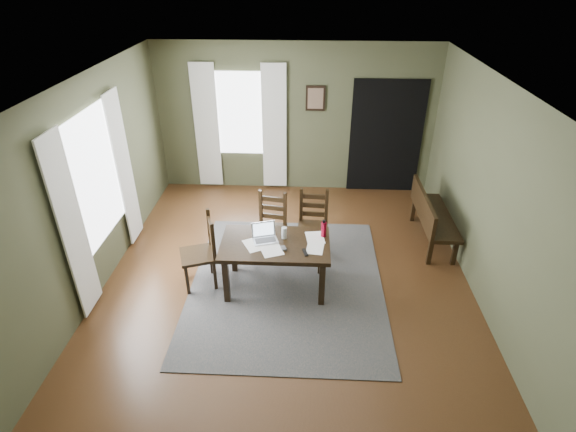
# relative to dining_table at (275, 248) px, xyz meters

# --- Properties ---
(ground) EXTENTS (5.00, 6.00, 0.01)m
(ground) POSITION_rel_dining_table_xyz_m (0.15, 0.07, -0.63)
(ground) COLOR #492C16
(room_shell) EXTENTS (5.02, 6.02, 2.71)m
(room_shell) POSITION_rel_dining_table_xyz_m (0.15, 0.07, 1.18)
(room_shell) COLOR #464A30
(room_shell) RESTS_ON ground
(rug) EXTENTS (2.60, 3.20, 0.01)m
(rug) POSITION_rel_dining_table_xyz_m (0.15, 0.07, -0.62)
(rug) COLOR #414141
(rug) RESTS_ON ground
(dining_table) EXTENTS (1.41, 0.85, 0.70)m
(dining_table) POSITION_rel_dining_table_xyz_m (0.00, 0.00, 0.00)
(dining_table) COLOR black
(dining_table) RESTS_ON rug
(chair_end) EXTENTS (0.57, 0.57, 1.03)m
(chair_end) POSITION_rel_dining_table_xyz_m (-0.98, 0.04, -0.12)
(chair_end) COLOR black
(chair_end) RESTS_ON rug
(chair_back_left) EXTENTS (0.50, 0.50, 0.98)m
(chair_back_left) POSITION_rel_dining_table_xyz_m (-0.13, 0.76, -0.14)
(chair_back_left) COLOR black
(chair_back_left) RESTS_ON rug
(chair_back_right) EXTENTS (0.46, 0.47, 1.00)m
(chair_back_right) POSITION_rel_dining_table_xyz_m (0.49, 0.84, -0.14)
(chair_back_right) COLOR black
(chair_back_right) RESTS_ON rug
(bench) EXTENTS (0.47, 1.45, 0.82)m
(bench) POSITION_rel_dining_table_xyz_m (2.29, 1.26, -0.14)
(bench) COLOR black
(bench) RESTS_ON ground
(laptop) EXTENTS (0.37, 0.32, 0.21)m
(laptop) POSITION_rel_dining_table_xyz_m (-0.15, 0.09, 0.14)
(laptop) COLOR #B7B7BC
(laptop) RESTS_ON dining_table
(computer_mouse) EXTENTS (0.08, 0.10, 0.03)m
(computer_mouse) POSITION_rel_dining_table_xyz_m (0.12, -0.15, 0.10)
(computer_mouse) COLOR #3F3F42
(computer_mouse) RESTS_ON dining_table
(tv_remote) EXTENTS (0.08, 0.16, 0.02)m
(tv_remote) POSITION_rel_dining_table_xyz_m (0.39, -0.21, 0.10)
(tv_remote) COLOR black
(tv_remote) RESTS_ON dining_table
(drinking_glass) EXTENTS (0.08, 0.08, 0.16)m
(drinking_glass) POSITION_rel_dining_table_xyz_m (0.11, 0.12, 0.17)
(drinking_glass) COLOR silver
(drinking_glass) RESTS_ON dining_table
(water_bottle) EXTENTS (0.07, 0.07, 0.24)m
(water_bottle) POSITION_rel_dining_table_xyz_m (0.62, 0.19, 0.20)
(water_bottle) COLOR #B00D2D
(water_bottle) RESTS_ON dining_table
(paper_a) EXTENTS (0.36, 0.39, 0.00)m
(paper_a) POSITION_rel_dining_table_xyz_m (-0.26, -0.06, 0.09)
(paper_a) COLOR white
(paper_a) RESTS_ON dining_table
(paper_b) EXTENTS (0.24, 0.30, 0.00)m
(paper_b) POSITION_rel_dining_table_xyz_m (0.51, -0.11, 0.09)
(paper_b) COLOR white
(paper_b) RESTS_ON dining_table
(paper_d) EXTENTS (0.27, 0.33, 0.00)m
(paper_d) POSITION_rel_dining_table_xyz_m (0.51, 0.15, 0.09)
(paper_d) COLOR white
(paper_d) RESTS_ON dining_table
(paper_e) EXTENTS (0.36, 0.40, 0.00)m
(paper_e) POSITION_rel_dining_table_xyz_m (-0.04, -0.15, 0.09)
(paper_e) COLOR white
(paper_e) RESTS_ON dining_table
(window_left) EXTENTS (0.01, 1.30, 1.70)m
(window_left) POSITION_rel_dining_table_xyz_m (-2.32, 0.27, 0.82)
(window_left) COLOR white
(window_left) RESTS_ON ground
(window_back) EXTENTS (1.00, 0.01, 1.50)m
(window_back) POSITION_rel_dining_table_xyz_m (-0.85, 3.04, 0.82)
(window_back) COLOR white
(window_back) RESTS_ON ground
(curtain_left_near) EXTENTS (0.03, 0.48, 2.30)m
(curtain_left_near) POSITION_rel_dining_table_xyz_m (-2.29, -0.55, 0.57)
(curtain_left_near) COLOR silver
(curtain_left_near) RESTS_ON ground
(curtain_left_far) EXTENTS (0.03, 0.48, 2.30)m
(curtain_left_far) POSITION_rel_dining_table_xyz_m (-2.29, 1.09, 0.57)
(curtain_left_far) COLOR silver
(curtain_left_far) RESTS_ON ground
(curtain_back_left) EXTENTS (0.44, 0.03, 2.30)m
(curtain_back_left) POSITION_rel_dining_table_xyz_m (-1.47, 3.01, 0.57)
(curtain_back_left) COLOR silver
(curtain_back_left) RESTS_ON ground
(curtain_back_right) EXTENTS (0.44, 0.03, 2.30)m
(curtain_back_right) POSITION_rel_dining_table_xyz_m (-0.23, 3.01, 0.57)
(curtain_back_right) COLOR silver
(curtain_back_right) RESTS_ON ground
(framed_picture) EXTENTS (0.34, 0.03, 0.44)m
(framed_picture) POSITION_rel_dining_table_xyz_m (0.50, 3.04, 1.12)
(framed_picture) COLOR black
(framed_picture) RESTS_ON ground
(doorway_back) EXTENTS (1.30, 0.03, 2.10)m
(doorway_back) POSITION_rel_dining_table_xyz_m (1.80, 3.04, 0.42)
(doorway_back) COLOR black
(doorway_back) RESTS_ON ground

